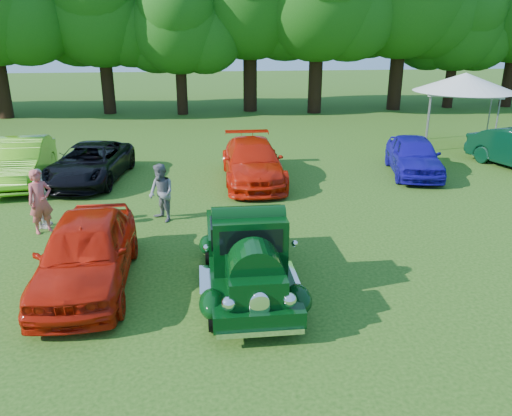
{
  "coord_description": "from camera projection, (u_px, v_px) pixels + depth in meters",
  "views": [
    {
      "loc": [
        -0.52,
        -10.09,
        5.43
      ],
      "look_at": [
        0.86,
        1.85,
        1.1
      ],
      "focal_mm": 35.0,
      "sensor_mm": 36.0,
      "label": 1
    }
  ],
  "objects": [
    {
      "name": "back_car_blue",
      "position": [
        414.0,
        155.0,
        19.53
      ],
      "size": [
        2.66,
        4.67,
        1.5
      ],
      "primitive_type": "imported",
      "rotation": [
        0.0,
        0.0,
        -0.21
      ],
      "color": "#160D98",
      "rests_on": "ground"
    },
    {
      "name": "ground",
      "position": [
        228.0,
        282.0,
        11.33
      ],
      "size": [
        120.0,
        120.0,
        0.0
      ],
      "primitive_type": "plane",
      "color": "#1E4610",
      "rests_on": "ground"
    },
    {
      "name": "canopy_tent",
      "position": [
        465.0,
        83.0,
        23.3
      ],
      "size": [
        6.2,
        6.2,
        3.51
      ],
      "rotation": [
        0.0,
        0.0,
        -0.43
      ],
      "color": "silver",
      "rests_on": "ground"
    },
    {
      "name": "hero_pickup",
      "position": [
        248.0,
        255.0,
        10.84
      ],
      "size": [
        2.16,
        4.64,
        1.81
      ],
      "color": "black",
      "rests_on": "ground"
    },
    {
      "name": "red_convertible",
      "position": [
        86.0,
        252.0,
        10.96
      ],
      "size": [
        1.98,
        4.74,
        1.6
      ],
      "primitive_type": "imported",
      "rotation": [
        0.0,
        0.0,
        0.02
      ],
      "color": "#B71707",
      "rests_on": "ground"
    },
    {
      "name": "spectator_pink",
      "position": [
        40.0,
        201.0,
        13.83
      ],
      "size": [
        0.8,
        0.74,
        1.83
      ],
      "primitive_type": "imported",
      "rotation": [
        0.0,
        0.0,
        0.61
      ],
      "color": "#B94E4C",
      "rests_on": "ground"
    },
    {
      "name": "back_car_lime",
      "position": [
        21.0,
        162.0,
        18.39
      ],
      "size": [
        2.19,
        5.06,
        1.62
      ],
      "primitive_type": "imported",
      "rotation": [
        0.0,
        0.0,
        0.1
      ],
      "color": "#62C119",
      "rests_on": "ground"
    },
    {
      "name": "tree_line",
      "position": [
        213.0,
        1.0,
        31.88
      ],
      "size": [
        65.74,
        9.89,
        12.05
      ],
      "color": "black",
      "rests_on": "ground"
    },
    {
      "name": "back_car_black",
      "position": [
        90.0,
        163.0,
        18.62
      ],
      "size": [
        2.96,
        5.28,
        1.39
      ],
      "primitive_type": "imported",
      "rotation": [
        0.0,
        0.0,
        -0.13
      ],
      "color": "black",
      "rests_on": "ground"
    },
    {
      "name": "back_car_orange",
      "position": [
        253.0,
        162.0,
        18.58
      ],
      "size": [
        2.19,
        5.27,
        1.52
      ],
      "primitive_type": "imported",
      "rotation": [
        0.0,
        0.0,
        -0.01
      ],
      "color": "red",
      "rests_on": "ground"
    },
    {
      "name": "spectator_grey",
      "position": [
        161.0,
        193.0,
        14.69
      ],
      "size": [
        1.02,
        1.07,
        1.74
      ],
      "primitive_type": "imported",
      "rotation": [
        0.0,
        0.0,
        -0.96
      ],
      "color": "slate",
      "rests_on": "ground"
    },
    {
      "name": "spectator_white",
      "position": [
        40.0,
        199.0,
        14.18
      ],
      "size": [
        0.48,
        1.05,
        1.75
      ],
      "primitive_type": "imported",
      "rotation": [
        0.0,
        0.0,
        1.52
      ],
      "color": "beige",
      "rests_on": "ground"
    }
  ]
}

